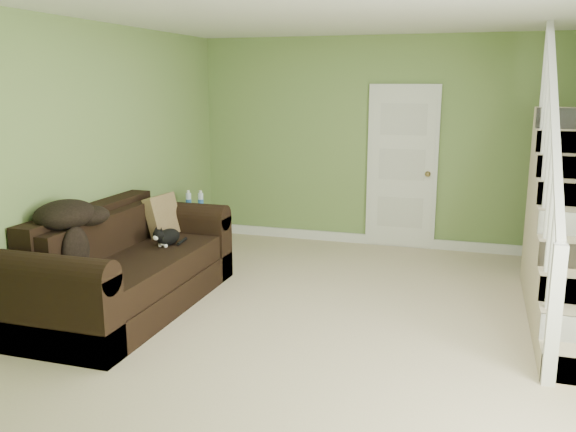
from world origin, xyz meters
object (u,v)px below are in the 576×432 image
Objects in this scene: side_table at (197,231)px; cat at (167,237)px; sofa at (126,271)px; banana at (103,272)px.

cat is at bearing -75.35° from side_table.
sofa is 1.82m from side_table.
side_table is (-0.16, 1.81, -0.07)m from sofa.
side_table reaches higher than banana.
cat is (0.21, 0.41, 0.23)m from sofa.
sofa is 2.98× the size of side_table.
banana is at bearing -85.76° from cat.
sofa is 5.29× the size of cat.
side_table is 1.48m from cat.
banana is (-0.06, -0.98, -0.06)m from cat.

